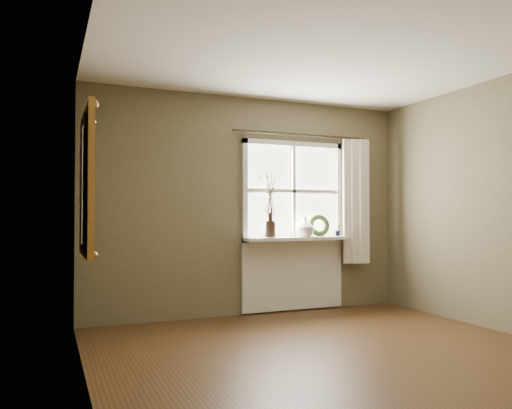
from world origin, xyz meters
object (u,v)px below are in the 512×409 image
object	(u,v)px
dark_jug	(270,229)
cream_vase	(305,227)
gilt_mirror	(86,182)
wreath	(319,228)

from	to	relation	value
dark_jug	cream_vase	distance (m)	0.47
dark_jug	gilt_mirror	world-z (taller)	gilt_mirror
dark_jug	gilt_mirror	size ratio (longest dim) A/B	0.16
dark_jug	gilt_mirror	xyz separation A→B (m)	(-2.15, -0.93, 0.44)
dark_jug	wreath	world-z (taller)	wreath
dark_jug	wreath	bearing A→B (deg)	3.33
wreath	cream_vase	bearing A→B (deg)	-162.32
cream_vase	wreath	world-z (taller)	wreath
cream_vase	wreath	bearing A→B (deg)	10.47
gilt_mirror	wreath	bearing A→B (deg)	18.84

